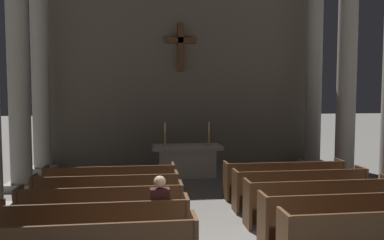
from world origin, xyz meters
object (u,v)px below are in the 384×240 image
pew_right_row_3 (320,201)px  pew_right_row_5 (284,179)px  column_left_fourth (40,67)px  lone_worshipper (160,212)px  pew_left_row_2 (95,228)px  candlestick_left (165,138)px  column_right_fourth (314,69)px  pew_left_row_5 (111,184)px  column_right_third (347,65)px  pew_right_row_2 (345,217)px  column_left_third (18,62)px  pew_right_row_4 (300,189)px  pew_left_row_3 (102,209)px  pew_left_row_4 (107,195)px  altar (187,160)px  candlestick_right (209,137)px  pew_right_row_1 (379,238)px

pew_right_row_3 → pew_right_row_5: size_ratio=1.00×
column_left_fourth → lone_worshipper: column_left_fourth is taller
pew_left_row_2 → candlestick_left: candlestick_left is taller
pew_right_row_3 → column_right_fourth: size_ratio=0.43×
pew_left_row_5 → column_right_third: size_ratio=0.43×
pew_right_row_2 → column_left_third: size_ratio=0.43×
pew_right_row_5 → column_right_third: bearing=33.9°
pew_left_row_2 → column_right_fourth: (6.88, 6.98, 3.03)m
candlestick_left → column_left_fourth: bearing=163.4°
pew_left_row_2 → column_left_third: (-2.55, 4.71, 3.03)m
pew_right_row_4 → pew_right_row_5: bearing=90.0°
pew_left_row_3 → column_right_third: (6.88, 3.71, 3.03)m
pew_right_row_3 → column_left_fourth: (-6.88, 5.98, 3.03)m
pew_left_row_4 → pew_left_row_5: 1.00m
pew_right_row_2 → pew_right_row_5: 3.00m
pew_left_row_4 → pew_right_row_5: bearing=13.0°
column_left_third → pew_right_row_4: bearing=-21.5°
altar → candlestick_left: (-0.70, 0.00, 0.71)m
pew_left_row_5 → column_right_fourth: bearing=30.1°
column_left_fourth → candlestick_left: bearing=-16.6°
lone_worshipper → pew_left_row_3: bearing=137.6°
pew_right_row_4 → candlestick_right: candlestick_right is taller
pew_right_row_2 → pew_right_row_5: bearing=90.0°
pew_right_row_2 → altar: altar is taller
pew_right_row_2 → pew_right_row_5: size_ratio=1.00×
pew_left_row_2 → column_right_third: bearing=34.4°
column_left_fourth → candlestick_left: size_ratio=9.88×
column_right_fourth → lone_worshipper: column_right_fourth is taller
altar → candlestick_right: bearing=0.0°
pew_left_row_2 → lone_worshipper: (1.05, 0.04, 0.22)m
pew_left_row_3 → column_right_fourth: (6.88, 5.98, 3.03)m
pew_left_row_5 → candlestick_right: (2.86, 2.78, 0.77)m
pew_left_row_4 → lone_worshipper: 2.23m
candlestick_right → pew_left_row_5: bearing=-135.8°
pew_left_row_4 → column_right_third: bearing=21.5°
pew_left_row_4 → pew_right_row_2: (4.33, -2.00, 0.00)m
column_left_third → column_left_fourth: same height
pew_left_row_5 → column_left_third: (-2.55, 1.71, 3.03)m
pew_left_row_2 → altar: size_ratio=1.39×
pew_left_row_3 → column_left_third: column_left_third is taller
column_right_fourth → candlestick_left: column_right_fourth is taller
pew_right_row_1 → column_right_fourth: column_right_fourth is taller
column_left_fourth → pew_left_row_3: bearing=-66.9°
pew_right_row_3 → altar: 5.25m
candlestick_right → lone_worshipper: candlestick_right is taller
column_left_third → pew_left_row_5: bearing=-33.9°
pew_right_row_2 → pew_right_row_3: (0.00, 1.00, 0.00)m
altar → pew_left_row_4: bearing=-119.8°
pew_left_row_4 → altar: (2.16, 3.78, 0.06)m
column_right_fourth → candlestick_right: column_right_fourth is taller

